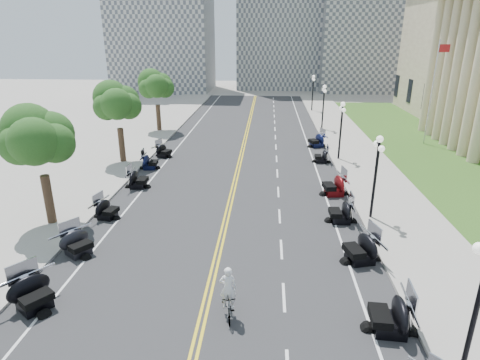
{
  "coord_description": "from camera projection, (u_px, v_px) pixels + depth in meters",
  "views": [
    {
      "loc": [
        2.35,
        -18.22,
        10.36
      ],
      "look_at": [
        0.73,
        4.77,
        2.0
      ],
      "focal_mm": 30.0,
      "sensor_mm": 36.0,
      "label": 1
    }
  ],
  "objects": [
    {
      "name": "ground",
      "position": [
        219.0,
        247.0,
        20.78
      ],
      "size": [
        160.0,
        160.0,
        0.0
      ],
      "primitive_type": "plane",
      "color": "gray"
    },
    {
      "name": "road",
      "position": [
        235.0,
        181.0,
        30.15
      ],
      "size": [
        16.0,
        90.0,
        0.01
      ],
      "primitive_type": "cube",
      "color": "#333335",
      "rests_on": "ground"
    },
    {
      "name": "centerline_yellow_a",
      "position": [
        234.0,
        181.0,
        30.16
      ],
      "size": [
        0.12,
        90.0,
        0.0
      ],
      "primitive_type": "cube",
      "color": "yellow",
      "rests_on": "road"
    },
    {
      "name": "centerline_yellow_b",
      "position": [
        237.0,
        181.0,
        30.14
      ],
      "size": [
        0.12,
        90.0,
        0.0
      ],
      "primitive_type": "cube",
      "color": "yellow",
      "rests_on": "road"
    },
    {
      "name": "edge_line_north",
      "position": [
        321.0,
        183.0,
        29.73
      ],
      "size": [
        0.12,
        90.0,
        0.0
      ],
      "primitive_type": "cube",
      "color": "white",
      "rests_on": "road"
    },
    {
      "name": "edge_line_south",
      "position": [
        152.0,
        179.0,
        30.57
      ],
      "size": [
        0.12,
        90.0,
        0.0
      ],
      "primitive_type": "cube",
      "color": "white",
      "rests_on": "road"
    },
    {
      "name": "lane_dash_5",
      "position": [
        284.0,
        297.0,
        16.81
      ],
      "size": [
        0.12,
        2.0,
        0.0
      ],
      "primitive_type": "cube",
      "color": "white",
      "rests_on": "road"
    },
    {
      "name": "lane_dash_6",
      "position": [
        281.0,
        249.0,
        20.56
      ],
      "size": [
        0.12,
        2.0,
        0.0
      ],
      "primitive_type": "cube",
      "color": "white",
      "rests_on": "road"
    },
    {
      "name": "lane_dash_7",
      "position": [
        280.0,
        216.0,
        24.31
      ],
      "size": [
        0.12,
        2.0,
        0.0
      ],
      "primitive_type": "cube",
      "color": "white",
      "rests_on": "road"
    },
    {
      "name": "lane_dash_8",
      "position": [
        278.0,
        192.0,
        28.07
      ],
      "size": [
        0.12,
        2.0,
        0.0
      ],
      "primitive_type": "cube",
      "color": "white",
      "rests_on": "road"
    },
    {
      "name": "lane_dash_9",
      "position": [
        277.0,
        173.0,
        31.82
      ],
      "size": [
        0.12,
        2.0,
        0.0
      ],
      "primitive_type": "cube",
      "color": "white",
      "rests_on": "road"
    },
    {
      "name": "lane_dash_10",
      "position": [
        277.0,
        159.0,
        35.57
      ],
      "size": [
        0.12,
        2.0,
        0.0
      ],
      "primitive_type": "cube",
      "color": "white",
      "rests_on": "road"
    },
    {
      "name": "lane_dash_11",
      "position": [
        276.0,
        147.0,
        39.32
      ],
      "size": [
        0.12,
        2.0,
        0.0
      ],
      "primitive_type": "cube",
      "color": "white",
      "rests_on": "road"
    },
    {
      "name": "lane_dash_12",
      "position": [
        275.0,
        137.0,
        43.07
      ],
      "size": [
        0.12,
        2.0,
        0.0
      ],
      "primitive_type": "cube",
      "color": "white",
      "rests_on": "road"
    },
    {
      "name": "lane_dash_13",
      "position": [
        275.0,
        129.0,
        46.82
      ],
      "size": [
        0.12,
        2.0,
        0.0
      ],
      "primitive_type": "cube",
      "color": "white",
      "rests_on": "road"
    },
    {
      "name": "lane_dash_14",
      "position": [
        275.0,
        122.0,
        50.57
      ],
      "size": [
        0.12,
        2.0,
        0.0
      ],
      "primitive_type": "cube",
      "color": "white",
      "rests_on": "road"
    },
    {
      "name": "lane_dash_15",
      "position": [
        274.0,
        116.0,
        54.32
      ],
      "size": [
        0.12,
        2.0,
        0.0
      ],
      "primitive_type": "cube",
      "color": "white",
      "rests_on": "road"
    },
    {
      "name": "lane_dash_16",
      "position": [
        274.0,
        111.0,
        58.07
      ],
      "size": [
        0.12,
        2.0,
        0.0
      ],
      "primitive_type": "cube",
      "color": "white",
      "rests_on": "road"
    },
    {
      "name": "lane_dash_17",
      "position": [
        274.0,
        106.0,
        61.82
      ],
      "size": [
        0.12,
        2.0,
        0.0
      ],
      "primitive_type": "cube",
      "color": "white",
      "rests_on": "road"
    },
    {
      "name": "lane_dash_18",
      "position": [
        274.0,
        102.0,
        65.57
      ],
      "size": [
        0.12,
        2.0,
        0.0
      ],
      "primitive_type": "cube",
      "color": "white",
      "rests_on": "road"
    },
    {
      "name": "lane_dash_19",
      "position": [
        273.0,
        98.0,
        69.33
      ],
      "size": [
        0.12,
        2.0,
        0.0
      ],
      "primitive_type": "cube",
      "color": "white",
      "rests_on": "road"
    },
    {
      "name": "sidewalk_north",
      "position": [
        377.0,
        184.0,
        29.44
      ],
      "size": [
        5.0,
        90.0,
        0.15
      ],
      "primitive_type": "cube",
      "color": "#9E9991",
      "rests_on": "ground"
    },
    {
      "name": "sidewalk_south",
      "position": [
        99.0,
        177.0,
        30.82
      ],
      "size": [
        5.0,
        90.0,
        0.15
      ],
      "primitive_type": "cube",
      "color": "#9E9991",
      "rests_on": "ground"
    },
    {
      "name": "lawn",
      "position": [
        434.0,
        155.0,
        36.49
      ],
      "size": [
        9.0,
        60.0,
        0.1
      ],
      "primitive_type": "cube",
      "color": "#356023",
      "rests_on": "ground"
    },
    {
      "name": "distant_block_a",
      "position": [
        162.0,
        20.0,
        75.67
      ],
      "size": [
        18.0,
        14.0,
        26.0
      ],
      "primitive_type": "cube",
      "color": "gray",
      "rests_on": "ground"
    },
    {
      "name": "distant_block_b",
      "position": [
        279.0,
        10.0,
        79.17
      ],
      "size": [
        16.0,
        12.0,
        30.0
      ],
      "primitive_type": "cube",
      "color": "gray",
      "rests_on": "ground"
    },
    {
      "name": "distant_block_c",
      "position": [
        373.0,
        31.0,
        76.53
      ],
      "size": [
        20.0,
        14.0,
        22.0
      ],
      "primitive_type": "cube",
      "color": "gray",
      "rests_on": "ground"
    },
    {
      "name": "street_lamp_1",
      "position": [
        475.0,
        314.0,
        11.82
      ],
      "size": [
        0.5,
        1.2,
        4.9
      ],
      "primitive_type": null,
      "color": "black",
      "rests_on": "sidewalk_north"
    },
    {
      "name": "street_lamp_2",
      "position": [
        375.0,
        178.0,
        23.08
      ],
      "size": [
        0.5,
        1.2,
        4.9
      ],
      "primitive_type": null,
      "color": "black",
      "rests_on": "sidewalk_north"
    },
    {
      "name": "street_lamp_3",
      "position": [
        341.0,
        131.0,
        34.33
      ],
      "size": [
        0.5,
        1.2,
        4.9
      ],
      "primitive_type": null,
      "color": "black",
      "rests_on": "sidewalk_north"
    },
    {
      "name": "street_lamp_4",
      "position": [
        323.0,
        107.0,
        45.58
      ],
      "size": [
        0.5,
        1.2,
        4.9
      ],
      "primitive_type": null,
      "color": "black",
      "rests_on": "sidewalk_north"
    },
    {
      "name": "street_lamp_5",
      "position": [
        313.0,
        93.0,
        56.83
      ],
      "size": [
        0.5,
        1.2,
        4.9
      ],
      "primitive_type": null,
      "color": "black",
      "rests_on": "sidewalk_north"
    },
    {
      "name": "flagpole",
      "position": [
        431.0,
        94.0,
        38.52
      ],
      "size": [
        1.1,
        0.2,
        10.0
      ],
      "primitive_type": null,
      "color": "silver",
      "rests_on": "ground"
    },
    {
      "name": "tree_2",
      "position": [
        39.0,
        145.0,
        21.69
      ],
      "size": [
        4.8,
        4.8,
        9.2
      ],
      "primitive_type": null,
      "color": "#235619",
      "rests_on": "sidewalk_south"
    },
    {
      "name": "tree_3",
      "position": [
        118.0,
        107.0,
        32.95
      ],
      "size": [
        4.8,
        4.8,
        9.2
      ],
      "primitive_type": null,
      "color": "#235619",
      "rests_on": "sidewalk_south"
    },
    {
      "name": "tree_4",
      "position": [
        157.0,
        89.0,
        44.2
      ],
      "size": [
        4.8,
        4.8,
        9.2
      ],
      "primitive_type": null,
      "color": "#235619",
      "rests_on": "sidewalk_south"
    },
    {
      "name": "motorcycle_n_4",
      "position": [
        390.0,
        313.0,
        14.64
      ],
      "size": [
        2.37,
        2.37,
        1.56
      ],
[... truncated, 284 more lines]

